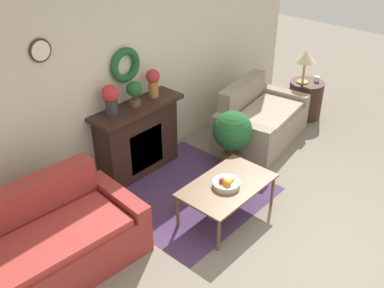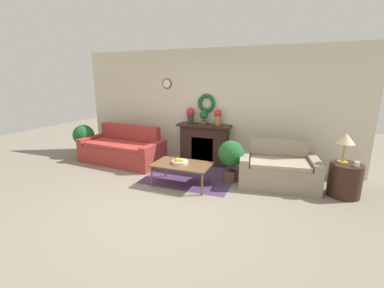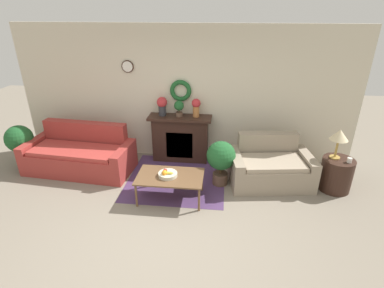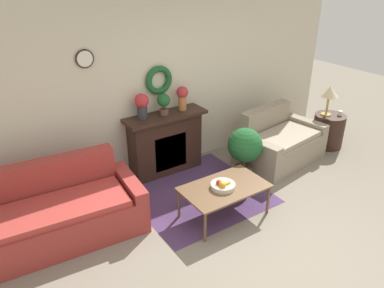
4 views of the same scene
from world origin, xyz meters
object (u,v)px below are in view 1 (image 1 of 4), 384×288
Objects in this scene: fireplace at (138,139)px; mug at (317,79)px; potted_plant_floor_by_loveseat at (232,134)px; vase_on_mantel_left at (111,98)px; potted_plant_on_mantel at (134,91)px; coffee_table at (227,187)px; side_table_by_loveseat at (305,99)px; vase_on_mantel_right at (153,81)px; table_lamp at (306,58)px; fruit_bowl at (226,183)px; loveseat_right at (260,121)px; couch_left at (36,252)px.

mug is at bearing -16.97° from fireplace.
potted_plant_floor_by_loveseat is (-2.14, 0.04, -0.11)m from mug.
vase_on_mantel_left is 1.64m from potted_plant_floor_by_loveseat.
mug is 0.26× the size of potted_plant_on_mantel.
coffee_table is 1.85× the size of side_table_by_loveseat.
mug is 0.23× the size of vase_on_mantel_right.
table_lamp is at bearing -17.24° from vase_on_mantel_right.
table_lamp is 2.92m from potted_plant_on_mantel.
vase_on_mantel_right is (0.32, 0.01, 0.69)m from fireplace.
table_lamp is (2.81, 0.68, 0.52)m from fruit_bowl.
vase_on_mantel_right is at bearing 1.02° from fireplace.
fireplace is at bearing 43.14° from potted_plant_on_mantel.
table_lamp is at bearing -11.65° from loveseat_right.
couch_left is 1.94× the size of coffee_table.
couch_left is at bearing -163.82° from vase_on_mantel_right.
vase_on_mantel_right is (0.28, 1.43, 0.78)m from coffee_table.
fireplace is 3.13m from mug.
vase_on_mantel_right is (-2.67, 0.92, 0.55)m from mug.
potted_plant_on_mantel is (-2.82, 0.75, 0.16)m from table_lamp.
side_table_by_loveseat is at bearing -17.91° from vase_on_mantel_right.
table_lamp is at bearing -14.91° from potted_plant_on_mantel.
couch_left is 3.65m from loveseat_right.
fruit_bowl reaches higher than coffee_table.
potted_plant_on_mantel is at bearing 135.49° from potted_plant_floor_by_loveseat.
couch_left is 2.47m from vase_on_mantel_right.
coffee_table is at bearing -145.63° from potted_plant_floor_by_loveseat.
fireplace is at bearing 164.08° from side_table_by_loveseat.
vase_on_mantel_left reaches higher than coffee_table.
coffee_table is (0.04, -1.43, -0.09)m from fireplace.
table_lamp is (2.81, -0.77, 0.51)m from fireplace.
mug is at bearing -16.64° from potted_plant_on_mantel.
fireplace is 0.78m from vase_on_mantel_left.
fruit_bowl is (-0.00, -1.44, -0.01)m from fireplace.
mug is at bearing -18.98° from vase_on_mantel_right.
potted_plant_on_mantel reaches higher than couch_left.
vase_on_mantel_right is 1.22m from potted_plant_floor_by_loveseat.
potted_plant_on_mantel reaches higher than fruit_bowl.
side_table_by_loveseat is 1.56× the size of vase_on_mantel_left.
table_lamp reaches higher than fruit_bowl.
couch_left is 2.16m from potted_plant_on_mantel.
vase_on_mantel_left is (1.54, 0.64, 0.88)m from couch_left.
coffee_table is at bearing -170.13° from mug.
table_lamp reaches higher than couch_left.
vase_on_mantel_left is at bearing 27.17° from couch_left.
vase_on_mantel_left is at bearing 179.08° from fireplace.
vase_on_mantel_left is (-3.23, 0.83, 0.89)m from side_table_by_loveseat.
vase_on_mantel_left is at bearing 180.00° from vase_on_mantel_right.
fruit_bowl is (1.90, -0.80, 0.17)m from couch_left.
table_lamp is at bearing 141.84° from mug.
fireplace is 2.14× the size of side_table_by_loveseat.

